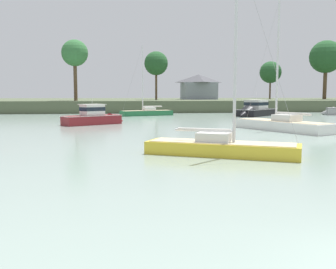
{
  "coord_description": "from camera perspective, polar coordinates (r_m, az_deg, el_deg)",
  "views": [
    {
      "loc": [
        -5.42,
        -6.0,
        3.29
      ],
      "look_at": [
        -1.98,
        20.3,
        0.51
      ],
      "focal_mm": 41.09,
      "sensor_mm": 36.0,
      "label": 1
    }
  ],
  "objects": [
    {
      "name": "far_shore_bank",
      "position": [
        93.71,
        -4.14,
        4.6
      ],
      "size": [
        169.46,
        53.34,
        2.14
      ],
      "primitive_type": "cube",
      "color": "#4C563D",
      "rests_on": "ground"
    },
    {
      "name": "sailboat_green",
      "position": [
        59.97,
        -3.17,
        3.05
      ],
      "size": [
        8.43,
        4.56,
        11.21
      ],
      "color": "#236B3D",
      "rests_on": "ground"
    },
    {
      "name": "sailboat_white",
      "position": [
        36.47,
        16.6,
        0.97
      ],
      "size": [
        6.3,
        9.93,
        12.36
      ],
      "color": "white",
      "rests_on": "ground"
    },
    {
      "name": "sailboat_yellow",
      "position": [
        21.03,
        7.9,
        -2.42
      ],
      "size": [
        8.27,
        5.59,
        11.35
      ],
      "color": "gold",
      "rests_on": "ground"
    },
    {
      "name": "cruiser_black",
      "position": [
        60.12,
        12.62,
        3.24
      ],
      "size": [
        8.91,
        8.72,
        4.83
      ],
      "color": "black",
      "rests_on": "ground"
    },
    {
      "name": "cruiser_maroon",
      "position": [
        43.12,
        -10.51,
        2.17
      ],
      "size": [
        7.27,
        5.71,
        3.69
      ],
      "color": "maroon",
      "rests_on": "ground"
    },
    {
      "name": "shore_tree_far_right",
      "position": [
        100.54,
        14.96,
        8.9
      ],
      "size": [
        5.41,
        5.41,
        9.36
      ],
      "color": "brown",
      "rests_on": "far_shore_bank"
    },
    {
      "name": "shore_tree_left_mid",
      "position": [
        81.7,
        -1.77,
        10.48
      ],
      "size": [
        4.96,
        4.96,
        10.09
      ],
      "color": "brown",
      "rests_on": "far_shore_bank"
    },
    {
      "name": "shore_tree_inland_c",
      "position": [
        100.75,
        22.4,
        10.57
      ],
      "size": [
        7.73,
        7.73,
        13.95
      ],
      "color": "brown",
      "rests_on": "far_shore_bank"
    },
    {
      "name": "shore_tree_right",
      "position": [
        72.67,
        -13.67,
        11.58
      ],
      "size": [
        4.76,
        4.76,
        10.96
      ],
      "color": "brown",
      "rests_on": "far_shore_bank"
    },
    {
      "name": "cottage_behind_trees",
      "position": [
        89.36,
        4.57,
        7.11
      ],
      "size": [
        8.02,
        7.69,
        5.69
      ],
      "color": "gray",
      "rests_on": "far_shore_bank"
    }
  ]
}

